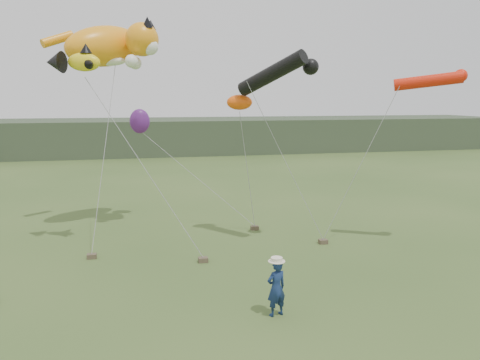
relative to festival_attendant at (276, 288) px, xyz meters
name	(u,v)px	position (x,y,z in m)	size (l,w,h in m)	color
ground	(214,315)	(-1.86, 0.45, -0.89)	(120.00, 120.00, 0.00)	#385123
headland	(129,137)	(-4.97, 45.14, 1.04)	(90.00, 13.00, 4.00)	#2D3D28
festival_attendant	(276,288)	(0.00, 0.00, 0.00)	(0.65, 0.42, 1.77)	navy
sandbag_anchors	(187,254)	(-2.10, 6.06, -0.79)	(13.37, 6.85, 0.19)	brown
cat_kite	(113,45)	(-4.94, 11.32, 8.21)	(5.65, 4.14, 2.56)	orange
fish_kite	(73,61)	(-6.47, 8.27, 7.20)	(2.51, 1.66, 1.22)	yellow
tube_kites	(330,75)	(4.26, 6.41, 6.67)	(9.33, 4.14, 1.90)	black
misc_kites	(174,115)	(-2.12, 11.32, 4.85)	(5.68, 5.09, 2.04)	#FB570C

